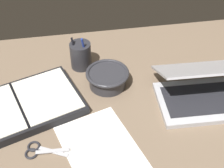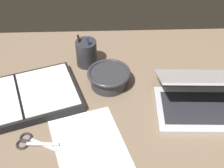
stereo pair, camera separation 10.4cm
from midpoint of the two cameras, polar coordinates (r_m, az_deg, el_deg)
desk_top at (r=105.07cm, az=1.73°, el=-5.69°), size 140.00×100.00×2.00cm
laptop at (r=109.07cm, az=19.85°, el=-2.60°), size 34.09×26.21×15.95cm
bowl at (r=111.84cm, az=2.33°, el=1.10°), size 15.58×15.58×6.25cm
pen_cup at (r=120.22cm, az=-2.00°, el=5.57°), size 7.99×7.99×14.39cm
planner at (r=109.65cm, az=-13.71°, el=-2.72°), size 45.50×36.18×3.37cm
scissors at (r=98.04cm, az=-11.75°, el=-10.44°), size 13.21×7.59×0.80cm
paper_sheet_front at (r=95.30cm, az=-0.58°, el=-11.53°), size 27.71×32.58×0.16cm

